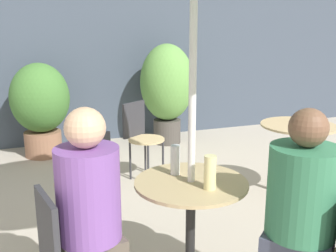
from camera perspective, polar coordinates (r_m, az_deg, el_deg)
name	(u,v)px	position (r m, az deg, el deg)	size (l,w,h in m)	color
storefront_wall	(102,39)	(5.88, -9.49, 12.39)	(10.00, 0.06, 3.00)	#3D4756
cafe_table_near	(191,212)	(2.48, 3.31, -12.40)	(0.69, 0.69, 0.75)	black
cafe_table_far	(297,144)	(4.02, 18.24, -2.47)	(0.72, 0.72, 0.75)	black
bistro_chair_0	(68,251)	(2.19, -14.34, -17.15)	(0.42, 0.40, 0.85)	tan
bistro_chair_1	(323,248)	(2.31, 21.60, -16.10)	(0.46, 0.46, 0.85)	tan
bistro_chair_2	(88,175)	(3.16, -11.49, -7.05)	(0.46, 0.46, 0.85)	tan
bistro_chair_3	(140,132)	(4.37, -4.03, -0.90)	(0.45, 0.45, 0.85)	tan
seated_person_0	(91,204)	(2.12, -11.05, -10.99)	(0.37, 0.34, 1.27)	brown
seated_person_1	(299,204)	(2.22, 18.43, -10.68)	(0.47, 0.47, 1.26)	#42475B
beer_glass_0	(210,172)	(2.26, 6.12, -6.72)	(0.07, 0.07, 0.20)	beige
beer_glass_1	(175,160)	(2.47, 1.06, -4.93)	(0.06, 0.06, 0.19)	silver
potted_plant_0	(40,104)	(5.35, -18.04, 3.09)	(0.75, 0.75, 1.22)	#93664C
potted_plant_1	(167,86)	(5.65, -0.15, 5.78)	(0.77, 0.77, 1.44)	#47423D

